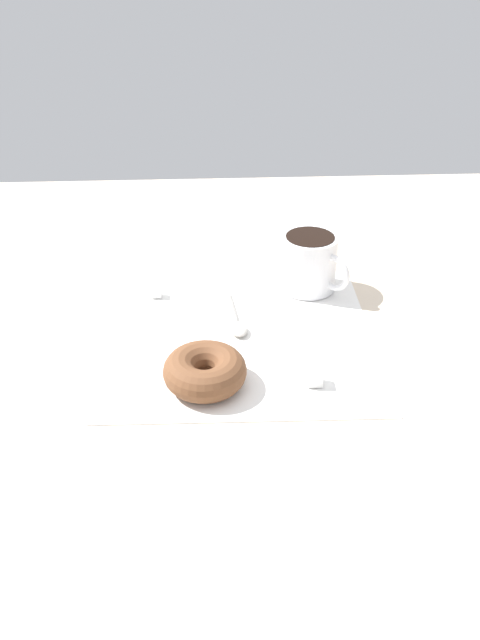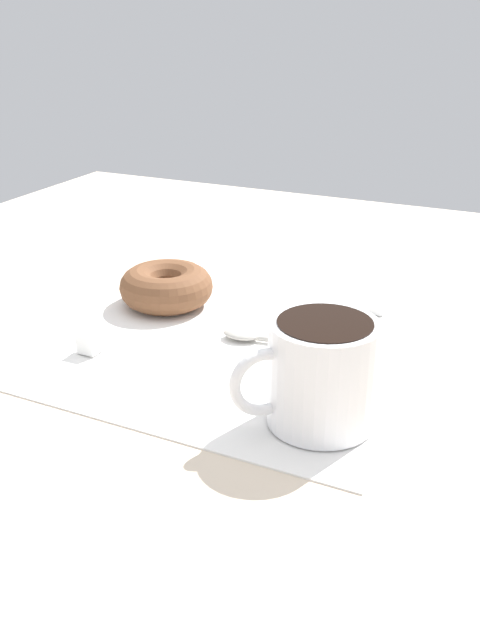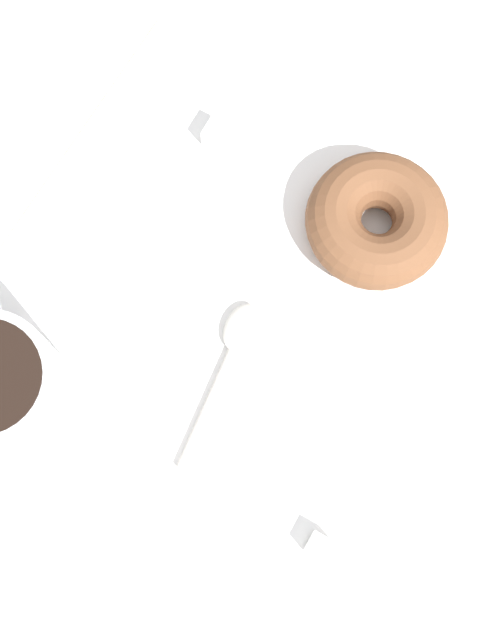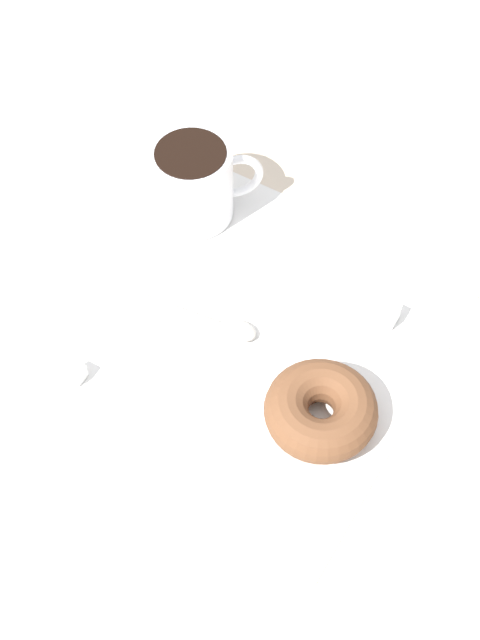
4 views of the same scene
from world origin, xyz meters
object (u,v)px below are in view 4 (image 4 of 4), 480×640
Objects in this scene: donut at (321,410)px; spoon at (223,325)px; sugar_cube_extra at (76,373)px; coffee_cup at (194,182)px; sugar_cube at (388,314)px.

spoon is (12.73, -4.44, -1.58)cm from donut.
spoon is 14.57cm from sugar_cube_extra.
sugar_cube is (-23.48, 2.68, -3.46)cm from coffee_cup.
donut reaches higher than sugar_cube.
donut is 6.72× the size of sugar_cube_extra.
sugar_cube is at bearing -92.52° from donut.
donut is at bearing -161.58° from sugar_cube_extra.
donut reaches higher than spoon.
coffee_cup reaches higher than sugar_cube.
sugar_cube_extra is at bearing 18.42° from donut.
donut is (-22.89, 15.92, -2.42)cm from coffee_cup.
sugar_cube_extra is (22.11, 20.41, -0.18)cm from sugar_cube.
coffee_cup is 5.34× the size of sugar_cube.
spoon is at bearing 131.53° from coffee_cup.
coffee_cup reaches higher than donut.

